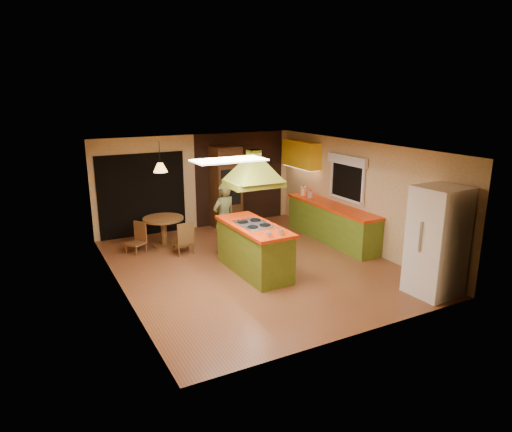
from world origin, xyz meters
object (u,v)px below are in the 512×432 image
dining_table (164,226)px  canister_large (303,191)px  man (224,218)px  refrigerator (437,241)px  wall_oven (226,187)px  kitchen_island (254,248)px

dining_table → canister_large: bearing=-4.8°
man → refrigerator: size_ratio=0.81×
refrigerator → wall_oven: bearing=102.5°
man → wall_oven: 2.11m
refrigerator → wall_oven: (-1.56, 5.68, 0.09)m
refrigerator → kitchen_island: bearing=131.9°
refrigerator → wall_oven: size_ratio=0.91×
canister_large → refrigerator: bearing=-91.9°
refrigerator → dining_table: refrigerator is taller
wall_oven → canister_large: size_ratio=9.34×
man → wall_oven: wall_oven is taller
wall_oven → canister_large: (1.71, -1.16, -0.06)m
man → canister_large: man is taller
kitchen_island → man: (-0.05, 1.36, 0.30)m
kitchen_island → canister_large: 3.35m
man → kitchen_island: bearing=76.8°
man → canister_large: size_ratio=6.95×
man → wall_oven: bearing=-131.0°
canister_large → wall_oven: bearing=145.9°
man → refrigerator: 4.53m
wall_oven → dining_table: size_ratio=2.31×
man → dining_table: bearing=-58.5°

